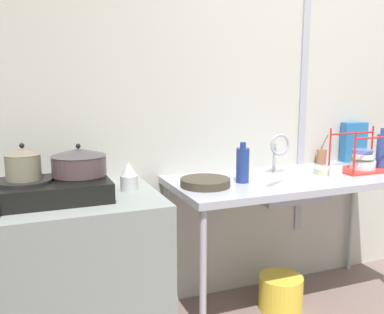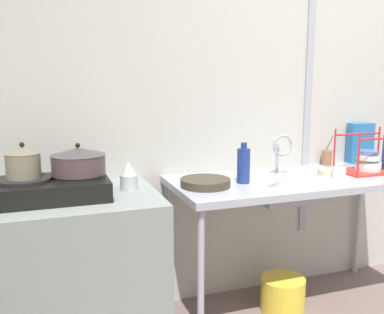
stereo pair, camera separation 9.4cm
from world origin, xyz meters
name	(u,v)px [view 2 (the right image)]	position (x,y,z in m)	size (l,w,h in m)	color
wall_back	(308,106)	(0.00, 1.55, 1.24)	(5.48, 0.10, 2.48)	beige
wall_metal_strip	(309,88)	(-0.05, 1.49, 1.36)	(0.05, 0.01, 1.98)	#A4A9B6
counter_concrete	(52,279)	(-1.74, 1.17, 0.42)	(1.10, 0.64, 0.84)	gray
counter_sink	(297,187)	(-0.31, 1.17, 0.78)	(1.53, 0.64, 0.84)	#A4A9B6
stove	(53,188)	(-1.71, 1.17, 0.90)	(0.53, 0.36, 0.12)	black
pot_on_left_burner	(23,162)	(-1.84, 1.17, 1.03)	(0.16, 0.16, 0.17)	#73705C
pot_on_right_burner	(78,161)	(-1.58, 1.17, 1.02)	(0.27, 0.27, 0.16)	#483839
percolator	(129,176)	(-1.32, 1.22, 0.92)	(0.09, 0.09, 0.15)	silver
sink_basin	(288,189)	(-0.39, 1.15, 0.78)	(0.42, 0.31, 0.12)	#A4A9B6
faucet	(282,148)	(-0.36, 1.28, 1.01)	(0.14, 0.08, 0.25)	#A4A9B6
frying_pan	(205,183)	(-0.91, 1.15, 0.86)	(0.28, 0.28, 0.04)	#3B3628
dish_rack	(368,163)	(0.20, 1.16, 0.90)	(0.37, 0.25, 0.27)	red
cup_by_rack	(339,173)	(-0.09, 1.08, 0.87)	(0.08, 0.08, 0.06)	white
small_bowl_on_drainboard	(329,172)	(-0.09, 1.17, 0.86)	(0.14, 0.14, 0.04)	beige
bottle_by_sink	(243,165)	(-0.68, 1.16, 0.94)	(0.07, 0.07, 0.23)	navy
cereal_box	(360,143)	(0.37, 1.44, 0.98)	(0.17, 0.08, 0.28)	#276DB1
utensil_jar	(327,157)	(0.10, 1.44, 0.89)	(0.07, 0.07, 0.21)	#986546
bucket_on_floor	(283,294)	(-0.39, 1.16, 0.11)	(0.27, 0.27, 0.21)	yellow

